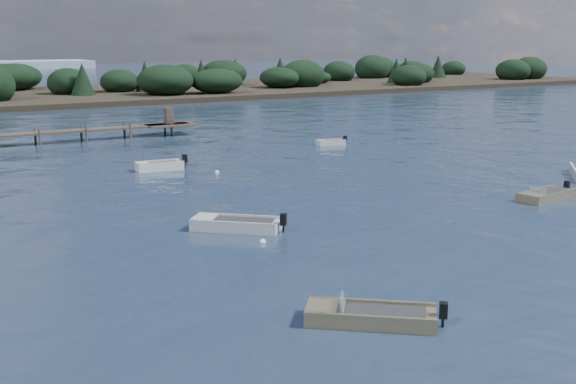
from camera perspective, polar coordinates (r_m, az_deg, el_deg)
ground at (r=83.81m, az=-15.06°, el=5.12°), size 400.00×400.00×0.00m
tender_far_white at (r=53.89m, az=-10.11°, el=1.92°), size 3.86×1.74×1.30m
dinghy_mid_grey at (r=36.55m, az=-4.13°, el=-2.74°), size 4.35×4.27×1.21m
tender_far_grey_b at (r=65.78m, az=3.39°, el=3.85°), size 2.95×1.42×0.99m
dinghy_mid_white_a at (r=46.21m, az=19.73°, el=-0.33°), size 4.60×2.14×1.06m
dinghy_near_olive at (r=24.99m, az=6.51°, el=-9.91°), size 4.37×4.09×1.15m
buoy_c at (r=34.31m, az=-2.01°, el=-3.99°), size 0.32×0.32×0.32m
buoy_e at (r=52.32m, az=-5.63°, el=1.54°), size 0.32×0.32×0.32m
far_headland at (r=129.61m, az=-9.72°, el=8.53°), size 190.00×40.00×5.80m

